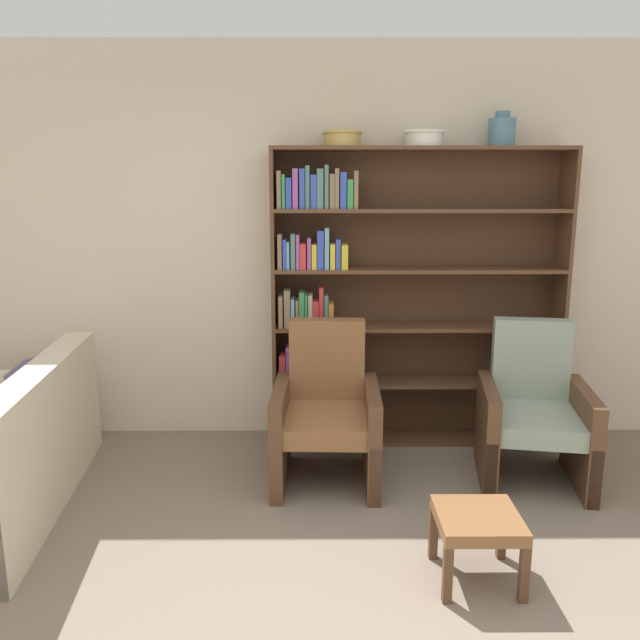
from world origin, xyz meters
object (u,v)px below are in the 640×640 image
(vase_tall, at_px, (502,131))
(armchair_leather, at_px, (326,415))
(footstool, at_px, (478,525))
(bookshelf, at_px, (387,299))
(bowl_cream, at_px, (342,138))
(bowl_stoneware, at_px, (424,138))
(armchair_cushioned, at_px, (533,415))

(vase_tall, height_order, armchair_leather, vase_tall)
(footstool, bearing_deg, bookshelf, 98.56)
(bookshelf, relative_size, footstool, 5.46)
(bowl_cream, height_order, bowl_stoneware, bowl_stoneware)
(vase_tall, xyz_separation_m, footstool, (-0.48, -1.65, -1.87))
(vase_tall, relative_size, armchair_cushioned, 0.23)
(armchair_cushioned, bearing_deg, bookshelf, -25.64)
(bookshelf, xyz_separation_m, footstool, (0.25, -1.66, -0.76))
(armchair_leather, bearing_deg, bowl_cream, -98.79)
(armchair_cushioned, bearing_deg, bowl_stoneware, -33.16)
(bookshelf, xyz_separation_m, vase_tall, (0.73, -0.02, 1.12))
(armchair_leather, height_order, footstool, armchair_leather)
(bowl_cream, height_order, armchair_leather, bowl_cream)
(bowl_cream, distance_m, bowl_stoneware, 0.54)
(bowl_stoneware, height_order, armchair_cushioned, bowl_stoneware)
(armchair_cushioned, bearing_deg, armchair_leather, 9.36)
(bookshelf, bearing_deg, armchair_leather, -125.36)
(armchair_leather, xyz_separation_m, armchair_cushioned, (1.28, -0.00, 0.00))
(bowl_stoneware, relative_size, armchair_cushioned, 0.28)
(armchair_cushioned, distance_m, footstool, 1.23)
(armchair_cushioned, bearing_deg, footstool, 69.66)
(bowl_cream, relative_size, armchair_cushioned, 0.28)
(vase_tall, bearing_deg, armchair_leather, -153.11)
(bowl_cream, relative_size, bowl_stoneware, 1.00)
(footstool, bearing_deg, bowl_stoneware, 91.08)
(bowl_stoneware, bearing_deg, footstool, -88.92)
(footstool, bearing_deg, armchair_leather, 122.46)
(bowl_stoneware, bearing_deg, vase_tall, 0.00)
(bookshelf, xyz_separation_m, bowl_cream, (-0.32, -0.02, 1.08))
(bowl_stoneware, bearing_deg, armchair_leather, -137.82)
(bookshelf, height_order, bowl_stoneware, bowl_stoneware)
(bookshelf, height_order, vase_tall, vase_tall)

